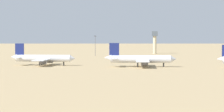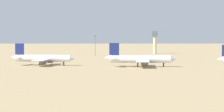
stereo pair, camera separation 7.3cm
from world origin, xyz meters
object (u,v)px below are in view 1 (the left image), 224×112
(parked_jet_navy_2, at_px, (140,59))
(light_pole_west, at_px, (95,44))
(parked_jet_navy_1, at_px, (42,58))
(control_tower, at_px, (155,40))

(parked_jet_navy_2, bearing_deg, light_pole_west, 105.26)
(parked_jet_navy_1, xyz_separation_m, control_tower, (58.11, 185.34, 8.70))
(control_tower, bearing_deg, parked_jet_navy_2, -90.21)
(parked_jet_navy_1, height_order, control_tower, control_tower)
(parked_jet_navy_1, distance_m, control_tower, 194.43)
(parked_jet_navy_2, height_order, light_pole_west, light_pole_west)
(control_tower, bearing_deg, parked_jet_navy_1, -107.41)
(control_tower, distance_m, light_pole_west, 74.61)
(parked_jet_navy_2, relative_size, control_tower, 1.89)
(parked_jet_navy_1, relative_size, light_pole_west, 2.26)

